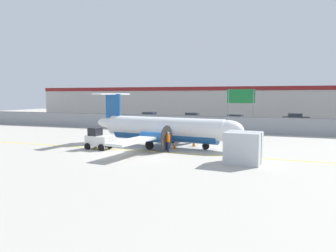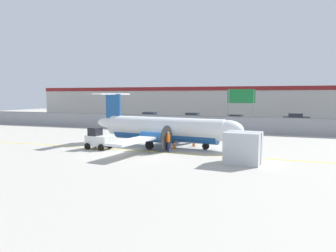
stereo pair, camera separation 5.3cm
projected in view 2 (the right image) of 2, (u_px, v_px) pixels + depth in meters
name	position (u px, v px, depth m)	size (l,w,h in m)	color
ground_plane	(142.00, 151.00, 27.82)	(140.00, 140.00, 0.01)	#ADA89E
perimeter_fence	(193.00, 123.00, 42.68)	(98.00, 0.10, 2.10)	gray
parking_lot_strip	(212.00, 124.00, 53.55)	(98.00, 17.00, 0.12)	#38383A
background_building	(231.00, 102.00, 70.55)	(91.00, 8.10, 6.50)	beige
commuter_airplane	(167.00, 129.00, 30.13)	(15.21, 16.07, 4.92)	white
baggage_tug	(98.00, 139.00, 28.76)	(2.45, 1.62, 1.88)	silver
ground_crew_worker	(168.00, 141.00, 27.27)	(0.42, 0.55, 1.70)	#191E4C
cargo_container	(243.00, 148.00, 22.64)	(2.56, 2.19, 2.20)	#B7BCC1
traffic_cone_near_left	(175.00, 145.00, 29.07)	(0.36, 0.36, 0.64)	orange
traffic_cone_near_right	(151.00, 139.00, 33.42)	(0.36, 0.36, 0.64)	orange
traffic_cone_far_left	(194.00, 143.00, 30.39)	(0.36, 0.36, 0.64)	orange
parked_car_0	(149.00, 116.00, 59.20)	(4.32, 2.26, 1.58)	navy
parked_car_1	(193.00, 117.00, 56.77)	(4.21, 2.02, 1.58)	#B28C19
parked_car_2	(235.00, 120.00, 51.65)	(4.34, 2.30, 1.58)	navy
parked_car_3	(296.00, 118.00, 54.80)	(4.31, 2.25, 1.58)	black
highway_sign	(241.00, 100.00, 42.54)	(3.60, 0.14, 5.50)	slate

